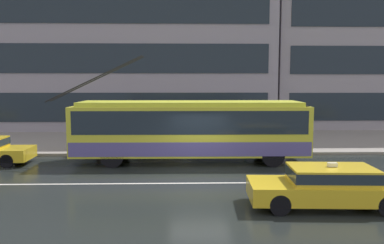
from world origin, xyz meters
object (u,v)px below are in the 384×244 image
object	(u,v)px
taxi_oncoming_near	(328,185)
pedestrian_walking_past	(112,122)
pedestrian_approaching_curb	(98,122)
trolleybus	(190,129)
pedestrian_at_shelter	(246,120)
bus_shelter	(158,115)

from	to	relation	value
taxi_oncoming_near	pedestrian_walking_past	xyz separation A→B (m)	(-8.33, 9.70, 0.94)
pedestrian_approaching_curb	pedestrian_walking_past	size ratio (longest dim) A/B	1.04
pedestrian_walking_past	taxi_oncoming_near	bearing A→B (deg)	-49.34
trolleybus	pedestrian_at_shelter	distance (m)	4.93
trolleybus	bus_shelter	bearing A→B (deg)	117.93
taxi_oncoming_near	pedestrian_walking_past	world-z (taller)	pedestrian_walking_past
bus_shelter	pedestrian_walking_past	size ratio (longest dim) A/B	1.99
pedestrian_walking_past	pedestrian_at_shelter	bearing A→B (deg)	6.51
trolleybus	pedestrian_walking_past	bearing A→B (deg)	146.48
trolleybus	pedestrian_approaching_curb	distance (m)	5.29
taxi_oncoming_near	bus_shelter	world-z (taller)	bus_shelter
taxi_oncoming_near	bus_shelter	distance (m)	11.74
bus_shelter	pedestrian_at_shelter	size ratio (longest dim) A/B	1.98
taxi_oncoming_near	pedestrian_at_shelter	world-z (taller)	pedestrian_at_shelter
bus_shelter	pedestrian_walking_past	distance (m)	2.60
bus_shelter	pedestrian_at_shelter	xyz separation A→B (m)	(5.00, 0.43, -0.35)
pedestrian_at_shelter	pedestrian_walking_past	distance (m)	7.59
trolleybus	bus_shelter	xyz separation A→B (m)	(-1.72, 3.25, 0.38)
trolleybus	bus_shelter	world-z (taller)	trolleybus
trolleybus	taxi_oncoming_near	distance (m)	8.04
taxi_oncoming_near	pedestrian_walking_past	bearing A→B (deg)	130.66
pedestrian_at_shelter	pedestrian_approaching_curb	bearing A→B (deg)	-169.26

